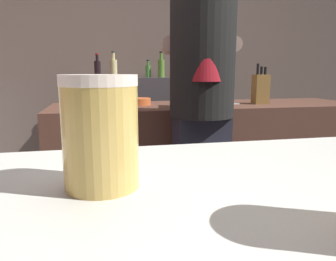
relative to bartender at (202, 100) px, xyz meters
name	(u,v)px	position (x,y,z in m)	size (l,w,h in m)	color
wall_back	(134,52)	(-0.16, 1.90, 0.35)	(5.20, 0.10, 2.70)	brown
prep_counter	(206,169)	(0.19, 0.46, -0.53)	(2.10, 0.60, 0.92)	brown
back_shelf	(126,131)	(-0.29, 1.62, -0.45)	(0.86, 0.36, 1.09)	#3C3739
bartender	(202,100)	(0.00, 0.00, 0.00)	(0.47, 0.54, 1.72)	#262734
knife_block	(261,89)	(0.55, 0.40, 0.03)	(0.10, 0.08, 0.27)	olive
mixing_bowl	(139,102)	(-0.28, 0.50, -0.05)	(0.16, 0.16, 0.05)	#C65A2B
chefs_knife	(223,104)	(0.28, 0.41, -0.07)	(0.24, 0.03, 0.01)	silver
pint_glass_far	(101,132)	(-0.52, -1.27, 0.09)	(0.08, 0.08, 0.12)	#D3B058
bottle_hot_sauce	(161,67)	(0.08, 1.59, 0.19)	(0.07, 0.07, 0.25)	#548630
bottle_soy	(114,67)	(-0.40, 1.57, 0.19)	(0.07, 0.07, 0.25)	#D4C784
bottle_vinegar	(98,68)	(-0.55, 1.55, 0.18)	(0.06, 0.06, 0.23)	black
bottle_olive_oil	(148,71)	(-0.05, 1.63, 0.16)	(0.06, 0.06, 0.17)	#458738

